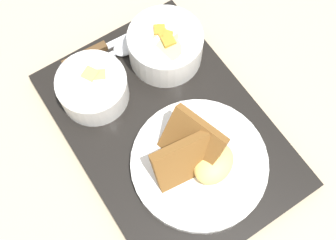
{
  "coord_description": "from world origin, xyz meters",
  "views": [
    {
      "loc": [
        0.2,
        -0.16,
        0.65
      ],
      "look_at": [
        0.0,
        0.0,
        0.05
      ],
      "focal_mm": 45.0,
      "sensor_mm": 36.0,
      "label": 1
    }
  ],
  "objects": [
    {
      "name": "serving_tray",
      "position": [
        0.0,
        0.0,
        0.01
      ],
      "size": [
        0.44,
        0.32,
        0.02
      ],
      "color": "black",
      "rests_on": "ground_plane"
    },
    {
      "name": "knife",
      "position": [
        -0.19,
        -0.01,
        0.02
      ],
      "size": [
        0.04,
        0.2,
        0.01
      ],
      "rotation": [
        0.0,
        0.0,
        1.45
      ],
      "color": "silver",
      "rests_on": "serving_tray"
    },
    {
      "name": "bowl_salad",
      "position": [
        -0.11,
        0.08,
        0.05
      ],
      "size": [
        0.13,
        0.13,
        0.07
      ],
      "color": "white",
      "rests_on": "serving_tray"
    },
    {
      "name": "ground_plane",
      "position": [
        0.0,
        0.0,
        0.0
      ],
      "size": [
        4.0,
        4.0,
        0.0
      ],
      "primitive_type": "plane",
      "color": "tan"
    },
    {
      "name": "plate_main",
      "position": [
        0.08,
        -0.0,
        0.04
      ],
      "size": [
        0.21,
        0.21,
        0.09
      ],
      "color": "white",
      "rests_on": "serving_tray"
    },
    {
      "name": "bowl_soup",
      "position": [
        -0.12,
        -0.06,
        0.05
      ],
      "size": [
        0.11,
        0.11,
        0.05
      ],
      "color": "white",
      "rests_on": "serving_tray"
    },
    {
      "name": "spoon",
      "position": [
        -0.17,
        0.01,
        0.02
      ],
      "size": [
        0.03,
        0.14,
        0.01
      ],
      "rotation": [
        0.0,
        0.0,
        1.49
      ],
      "color": "silver",
      "rests_on": "serving_tray"
    }
  ]
}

